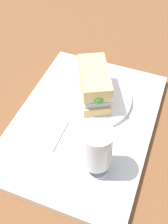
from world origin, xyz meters
TOP-DOWN VIEW (x-y plane):
  - ground_plane at (0.00, 0.00)m, footprint 3.00×3.00m
  - tray at (0.00, 0.00)m, footprint 0.44×0.32m
  - placemat at (0.00, 0.00)m, footprint 0.38×0.27m
  - plate at (-0.07, 0.00)m, footprint 0.19×0.19m
  - sandwich at (-0.06, 0.00)m, footprint 0.14×0.12m
  - beer_glass at (0.11, 0.07)m, footprint 0.06×0.06m
  - napkin_folded at (0.06, -0.07)m, footprint 0.09×0.07m

SIDE VIEW (x-z plane):
  - ground_plane at x=0.00m, z-range 0.00..0.00m
  - tray at x=0.00m, z-range 0.00..0.02m
  - placemat at x=0.00m, z-range 0.02..0.02m
  - napkin_folded at x=0.06m, z-range 0.02..0.03m
  - plate at x=-0.07m, z-range 0.02..0.04m
  - sandwich at x=-0.06m, z-range 0.04..0.12m
  - beer_glass at x=0.11m, z-range 0.03..0.15m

